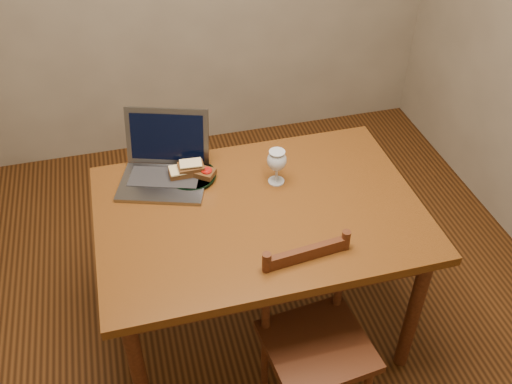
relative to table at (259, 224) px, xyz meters
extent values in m
cube|color=black|center=(-0.07, 0.03, -0.66)|extent=(3.20, 3.20, 0.02)
cube|color=#4B280C|center=(0.00, 0.00, 0.07)|extent=(1.30, 0.90, 0.04)
cylinder|color=#35180B|center=(-0.57, -0.37, -0.30)|extent=(0.06, 0.06, 0.70)
cylinder|color=#35180B|center=(0.57, -0.37, -0.30)|extent=(0.06, 0.06, 0.70)
cylinder|color=#35180B|center=(-0.57, 0.37, -0.30)|extent=(0.06, 0.06, 0.70)
cylinder|color=#35180B|center=(0.57, 0.37, -0.30)|extent=(0.06, 0.06, 0.70)
cube|color=#35180B|center=(0.11, -0.45, -0.26)|extent=(0.43, 0.41, 0.04)
cube|color=#35180B|center=(0.10, -0.31, 0.08)|extent=(0.32, 0.06, 0.11)
cylinder|color=black|center=(-0.23, 0.27, 0.09)|extent=(0.21, 0.21, 0.02)
cube|color=slate|center=(-0.35, 0.25, 0.09)|extent=(0.42, 0.35, 0.02)
cube|color=slate|center=(-0.30, 0.41, 0.22)|extent=(0.36, 0.19, 0.24)
cube|color=black|center=(-0.30, 0.41, 0.22)|extent=(0.32, 0.15, 0.20)
camera|label=1|loc=(-0.45, -1.65, 1.61)|focal=40.00mm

